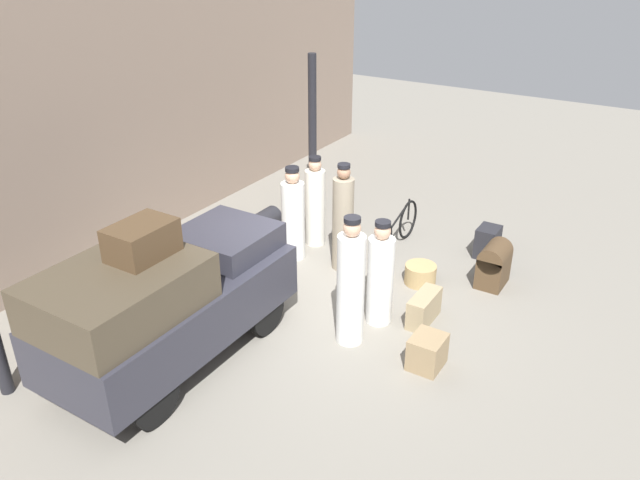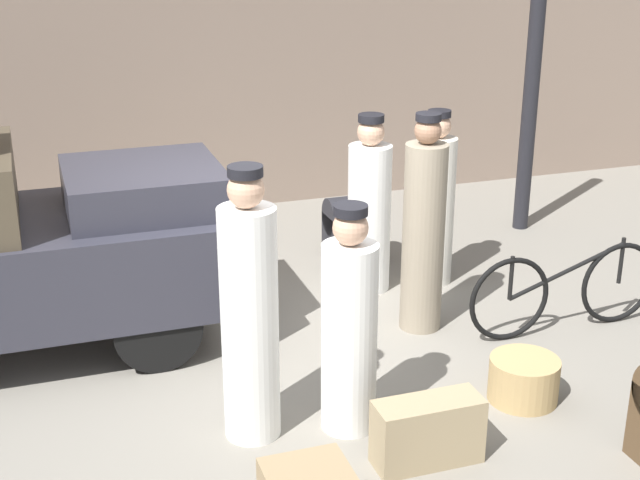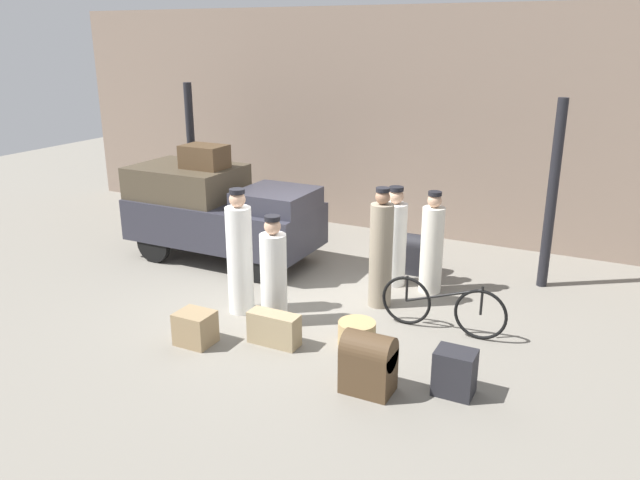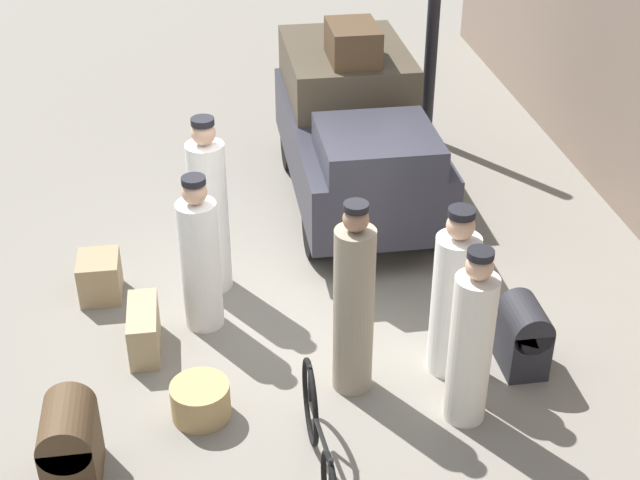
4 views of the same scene
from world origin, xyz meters
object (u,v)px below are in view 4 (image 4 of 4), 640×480
object	(u,v)px
porter_lifting_near_truck	(200,260)
trunk_umber_medium	(70,442)
suitcase_tan_flat	(100,277)
bicycle	(320,447)
wicker_basket	(201,401)
porter_with_bicycle	(454,299)
truck	(355,129)
porter_carrying_trunk	(354,306)
trunk_on_truck_roof	(353,42)
trunk_large_brown	(523,334)
porter_standing_middle	(209,213)
conductor_in_dark_uniform	(471,344)
trunk_wicker_pale	(144,330)

from	to	relation	value
porter_lifting_near_truck	trunk_umber_medium	bearing A→B (deg)	-29.69
suitcase_tan_flat	trunk_umber_medium	bearing A→B (deg)	-1.31
bicycle	wicker_basket	world-z (taller)	bicycle
porter_with_bicycle	truck	bearing A→B (deg)	-175.26
porter_carrying_trunk	trunk_on_truck_roof	world-z (taller)	trunk_on_truck_roof
trunk_large_brown	porter_lifting_near_truck	bearing A→B (deg)	-111.06
porter_standing_middle	suitcase_tan_flat	world-z (taller)	porter_standing_middle
trunk_umber_medium	conductor_in_dark_uniform	bearing A→B (deg)	94.42
trunk_umber_medium	trunk_on_truck_roof	bearing A→B (deg)	146.04
wicker_basket	porter_standing_middle	world-z (taller)	porter_standing_middle
porter_lifting_near_truck	trunk_on_truck_roof	xyz separation A→B (m)	(-2.52, 1.90, 1.16)
porter_lifting_near_truck	porter_with_bicycle	xyz separation A→B (m)	(1.00, 2.17, 0.02)
trunk_on_truck_roof	conductor_in_dark_uniform	bearing A→B (deg)	3.20
trunk_large_brown	trunk_wicker_pale	xyz separation A→B (m)	(-0.76, -3.39, -0.14)
trunk_large_brown	trunk_umber_medium	world-z (taller)	trunk_umber_medium
bicycle	suitcase_tan_flat	xyz separation A→B (m)	(-2.85, -1.83, -0.15)
truck	conductor_in_dark_uniform	size ratio (longest dim) A/B	2.10
porter_standing_middle	trunk_wicker_pale	xyz separation A→B (m)	(0.97, -0.69, -0.65)
truck	porter_with_bicycle	size ratio (longest dim) A/B	2.10
porter_lifting_near_truck	wicker_basket	bearing A→B (deg)	-3.49
porter_with_bicycle	trunk_wicker_pale	bearing A→B (deg)	-103.83
suitcase_tan_flat	porter_with_bicycle	bearing A→B (deg)	63.02
bicycle	suitcase_tan_flat	world-z (taller)	bicycle
truck	bicycle	world-z (taller)	truck
wicker_basket	porter_lifting_near_truck	distance (m)	1.44
wicker_basket	porter_carrying_trunk	world-z (taller)	porter_carrying_trunk
conductor_in_dark_uniform	trunk_on_truck_roof	size ratio (longest dim) A/B	2.14
suitcase_tan_flat	trunk_large_brown	xyz separation A→B (m)	(1.71, 3.85, 0.14)
conductor_in_dark_uniform	suitcase_tan_flat	size ratio (longest dim) A/B	3.44
porter_carrying_trunk	suitcase_tan_flat	size ratio (longest dim) A/B	3.83
suitcase_tan_flat	trunk_wicker_pale	distance (m)	1.05
wicker_basket	trunk_umber_medium	xyz separation A→B (m)	(0.57, -1.00, 0.22)
suitcase_tan_flat	trunk_umber_medium	world-z (taller)	trunk_umber_medium
conductor_in_dark_uniform	porter_standing_middle	distance (m)	3.05
porter_with_bicycle	trunk_large_brown	distance (m)	0.77
porter_lifting_near_truck	porter_with_bicycle	bearing A→B (deg)	65.20
porter_lifting_near_truck	conductor_in_dark_uniform	bearing A→B (deg)	52.31
bicycle	trunk_wicker_pale	world-z (taller)	bicycle
conductor_in_dark_uniform	porter_lifting_near_truck	distance (m)	2.69
porter_lifting_near_truck	trunk_umber_medium	distance (m)	2.21
trunk_umber_medium	suitcase_tan_flat	bearing A→B (deg)	178.69
truck	trunk_on_truck_roof	distance (m)	0.99
trunk_wicker_pale	porter_with_bicycle	bearing A→B (deg)	76.17
truck	trunk_umber_medium	distance (m)	5.16
porter_carrying_trunk	porter_standing_middle	bearing A→B (deg)	-147.20
porter_with_bicycle	wicker_basket	bearing A→B (deg)	-81.95
trunk_umber_medium	trunk_wicker_pale	bearing A→B (deg)	161.82
wicker_basket	trunk_umber_medium	world-z (taller)	trunk_umber_medium
trunk_large_brown	wicker_basket	bearing A→B (deg)	-85.40
wicker_basket	porter_carrying_trunk	size ratio (longest dim) A/B	0.27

